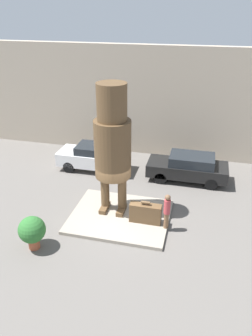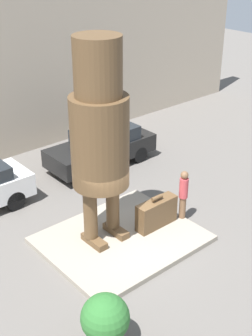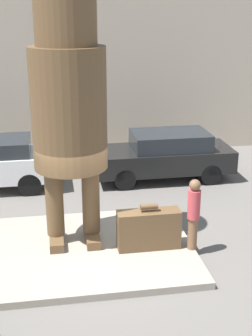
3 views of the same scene
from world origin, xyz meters
The scene contains 7 objects.
ground_plane centered at (0.00, 0.00, 0.00)m, with size 60.00×60.00×0.00m, color #605B56.
pedestal centered at (0.00, 0.00, 0.08)m, with size 4.58×3.79×0.16m.
building_backdrop centered at (0.00, 7.94, 3.47)m, with size 28.00×0.60×6.95m.
statue_figure centered at (-0.42, 0.40, 3.73)m, with size 1.65×1.65×6.09m.
giant_suitcase centered at (1.25, -0.23, 0.62)m, with size 1.44×0.43×1.09m.
tourist centered at (2.23, -0.44, 1.09)m, with size 0.29×0.29×1.69m.
parked_car_black centered at (2.80, 4.52, 0.84)m, with size 4.47×1.76×1.58m.
Camera 3 is at (-0.83, -9.62, 5.50)m, focal length 50.00 mm.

